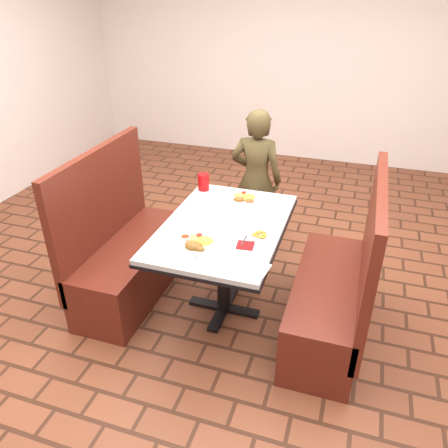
{
  "coord_description": "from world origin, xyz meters",
  "views": [
    {
      "loc": [
        0.82,
        -2.49,
        2.21
      ],
      "look_at": [
        0.0,
        0.0,
        0.75
      ],
      "focal_mm": 35.0,
      "sensor_mm": 36.0,
      "label": 1
    }
  ],
  "objects_px": {
    "dining_table": "(224,236)",
    "booth_bench_left": "(127,255)",
    "diner_person": "(256,180)",
    "red_tumbler": "(204,182)",
    "plantain_plate": "(259,235)",
    "booth_bench_right": "(335,295)",
    "far_dinner_plate": "(244,197)",
    "near_dinner_plate": "(197,242)"
  },
  "relations": [
    {
      "from": "plantain_plate",
      "to": "booth_bench_right",
      "type": "bearing_deg",
      "value": 9.63
    },
    {
      "from": "dining_table",
      "to": "booth_bench_right",
      "type": "relative_size",
      "value": 1.01
    },
    {
      "from": "diner_person",
      "to": "plantain_plate",
      "type": "relative_size",
      "value": 8.12
    },
    {
      "from": "plantain_plate",
      "to": "red_tumbler",
      "type": "bearing_deg",
      "value": 136.26
    },
    {
      "from": "far_dinner_plate",
      "to": "red_tumbler",
      "type": "bearing_deg",
      "value": 167.02
    },
    {
      "from": "booth_bench_left",
      "to": "booth_bench_right",
      "type": "relative_size",
      "value": 1.0
    },
    {
      "from": "booth_bench_right",
      "to": "red_tumbler",
      "type": "distance_m",
      "value": 1.32
    },
    {
      "from": "booth_bench_right",
      "to": "booth_bench_left",
      "type": "bearing_deg",
      "value": 180.0
    },
    {
      "from": "diner_person",
      "to": "red_tumbler",
      "type": "height_order",
      "value": "diner_person"
    },
    {
      "from": "dining_table",
      "to": "booth_bench_left",
      "type": "relative_size",
      "value": 1.01
    },
    {
      "from": "diner_person",
      "to": "red_tumbler",
      "type": "xyz_separation_m",
      "value": [
        -0.29,
        -0.56,
        0.17
      ]
    },
    {
      "from": "dining_table",
      "to": "diner_person",
      "type": "distance_m",
      "value": 1.05
    },
    {
      "from": "booth_bench_left",
      "to": "diner_person",
      "type": "distance_m",
      "value": 1.34
    },
    {
      "from": "plantain_plate",
      "to": "near_dinner_plate",
      "type": "bearing_deg",
      "value": -146.33
    },
    {
      "from": "near_dinner_plate",
      "to": "plantain_plate",
      "type": "distance_m",
      "value": 0.42
    },
    {
      "from": "booth_bench_left",
      "to": "plantain_plate",
      "type": "xyz_separation_m",
      "value": [
        1.07,
        -0.09,
        0.43
      ]
    },
    {
      "from": "dining_table",
      "to": "booth_bench_right",
      "type": "xyz_separation_m",
      "value": [
        0.8,
        0.0,
        -0.32
      ]
    },
    {
      "from": "dining_table",
      "to": "plantain_plate",
      "type": "xyz_separation_m",
      "value": [
        0.27,
        -0.09,
        0.11
      ]
    },
    {
      "from": "booth_bench_left",
      "to": "dining_table",
      "type": "bearing_deg",
      "value": 0.0
    },
    {
      "from": "near_dinner_plate",
      "to": "dining_table",
      "type": "bearing_deg",
      "value": 77.31
    },
    {
      "from": "diner_person",
      "to": "near_dinner_plate",
      "type": "bearing_deg",
      "value": 88.53
    },
    {
      "from": "booth_bench_left",
      "to": "red_tumbler",
      "type": "xyz_separation_m",
      "value": [
        0.47,
        0.49,
        0.49
      ]
    },
    {
      "from": "diner_person",
      "to": "near_dinner_plate",
      "type": "relative_size",
      "value": 4.79
    },
    {
      "from": "booth_bench_left",
      "to": "near_dinner_plate",
      "type": "xyz_separation_m",
      "value": [
        0.73,
        -0.32,
        0.45
      ]
    },
    {
      "from": "diner_person",
      "to": "red_tumbler",
      "type": "distance_m",
      "value": 0.66
    },
    {
      "from": "dining_table",
      "to": "near_dinner_plate",
      "type": "distance_m",
      "value": 0.35
    },
    {
      "from": "booth_bench_right",
      "to": "plantain_plate",
      "type": "distance_m",
      "value": 0.68
    },
    {
      "from": "red_tumbler",
      "to": "booth_bench_left",
      "type": "bearing_deg",
      "value": -133.59
    },
    {
      "from": "dining_table",
      "to": "diner_person",
      "type": "height_order",
      "value": "diner_person"
    },
    {
      "from": "far_dinner_plate",
      "to": "booth_bench_right",
      "type": "bearing_deg",
      "value": -27.86
    },
    {
      "from": "booth_bench_right",
      "to": "near_dinner_plate",
      "type": "bearing_deg",
      "value": -159.86
    },
    {
      "from": "diner_person",
      "to": "far_dinner_plate",
      "type": "distance_m",
      "value": 0.66
    },
    {
      "from": "dining_table",
      "to": "far_dinner_plate",
      "type": "relative_size",
      "value": 4.76
    },
    {
      "from": "dining_table",
      "to": "booth_bench_left",
      "type": "distance_m",
      "value": 0.86
    },
    {
      "from": "dining_table",
      "to": "near_dinner_plate",
      "type": "bearing_deg",
      "value": -102.69
    },
    {
      "from": "near_dinner_plate",
      "to": "far_dinner_plate",
      "type": "xyz_separation_m",
      "value": [
        0.1,
        0.73,
        -0.01
      ]
    },
    {
      "from": "booth_bench_right",
      "to": "plantain_plate",
      "type": "xyz_separation_m",
      "value": [
        -0.53,
        -0.09,
        0.43
      ]
    },
    {
      "from": "booth_bench_right",
      "to": "far_dinner_plate",
      "type": "xyz_separation_m",
      "value": [
        -0.77,
        0.41,
        0.44
      ]
    },
    {
      "from": "diner_person",
      "to": "plantain_plate",
      "type": "distance_m",
      "value": 1.19
    },
    {
      "from": "diner_person",
      "to": "far_dinner_plate",
      "type": "height_order",
      "value": "diner_person"
    },
    {
      "from": "booth_bench_right",
      "to": "near_dinner_plate",
      "type": "relative_size",
      "value": 4.46
    },
    {
      "from": "booth_bench_left",
      "to": "diner_person",
      "type": "height_order",
      "value": "diner_person"
    }
  ]
}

